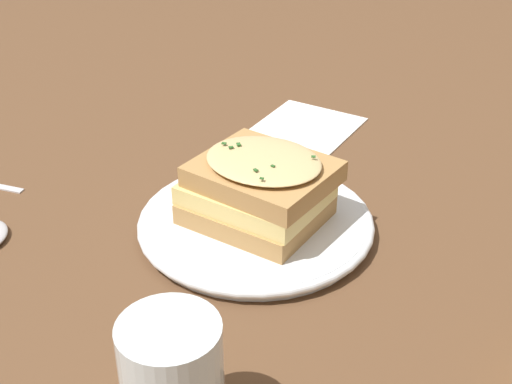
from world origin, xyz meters
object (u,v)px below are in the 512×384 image
sandwich (259,188)px  dinner_plate (256,223)px  water_glass (172,382)px  napkin (303,129)px

sandwich → dinner_plate: bearing=145.2°
water_glass → napkin: bearing=39.1°
dinner_plate → water_glass: 0.27m
sandwich → water_glass: bearing=-140.5°
dinner_plate → sandwich: bearing=-34.8°
water_glass → napkin: size_ratio=0.67×
dinner_plate → napkin: (0.19, 0.15, -0.01)m
sandwich → napkin: size_ratio=1.08×
sandwich → water_glass: water_glass is taller
dinner_plate → napkin: dinner_plate is taller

